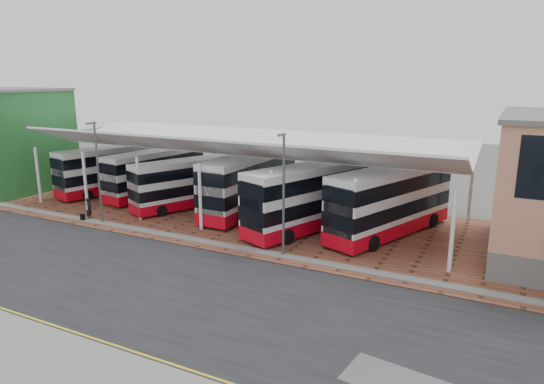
{
  "coord_description": "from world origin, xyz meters",
  "views": [
    {
      "loc": [
        14.8,
        -20.54,
        11.54
      ],
      "look_at": [
        -0.43,
        9.47,
        3.4
      ],
      "focal_mm": 32.0,
      "sensor_mm": 36.0,
      "label": 1
    }
  ],
  "objects_px": {
    "pedestrian": "(89,209)",
    "bus_3": "(250,183)",
    "bus_2": "(189,184)",
    "bus_5": "(391,202)",
    "bus_4": "(311,197)",
    "bus_0": "(112,170)",
    "bus_1": "(155,174)"
  },
  "relations": [
    {
      "from": "bus_2",
      "to": "bus_5",
      "type": "xyz_separation_m",
      "value": [
        17.74,
        0.52,
        0.35
      ]
    },
    {
      "from": "bus_0",
      "to": "bus_1",
      "type": "relative_size",
      "value": 1.03
    },
    {
      "from": "bus_0",
      "to": "pedestrian",
      "type": "bearing_deg",
      "value": -42.45
    },
    {
      "from": "bus_2",
      "to": "bus_4",
      "type": "xyz_separation_m",
      "value": [
        12.07,
        -0.87,
        0.34
      ]
    },
    {
      "from": "bus_2",
      "to": "bus_4",
      "type": "height_order",
      "value": "bus_4"
    },
    {
      "from": "bus_3",
      "to": "bus_4",
      "type": "xyz_separation_m",
      "value": [
        6.56,
        -2.12,
        -0.02
      ]
    },
    {
      "from": "bus_2",
      "to": "bus_0",
      "type": "bearing_deg",
      "value": -163.02
    },
    {
      "from": "bus_1",
      "to": "pedestrian",
      "type": "relative_size",
      "value": 6.18
    },
    {
      "from": "bus_2",
      "to": "bus_5",
      "type": "height_order",
      "value": "bus_5"
    },
    {
      "from": "bus_4",
      "to": "bus_3",
      "type": "bearing_deg",
      "value": -177.16
    },
    {
      "from": "bus_2",
      "to": "bus_5",
      "type": "distance_m",
      "value": 17.75
    },
    {
      "from": "bus_5",
      "to": "pedestrian",
      "type": "height_order",
      "value": "bus_5"
    },
    {
      "from": "bus_4",
      "to": "bus_0",
      "type": "bearing_deg",
      "value": -164.72
    },
    {
      "from": "bus_1",
      "to": "bus_5",
      "type": "relative_size",
      "value": 0.9
    },
    {
      "from": "bus_4",
      "to": "bus_2",
      "type": "bearing_deg",
      "value": -163.41
    },
    {
      "from": "bus_3",
      "to": "pedestrian",
      "type": "xyz_separation_m",
      "value": [
        -10.44,
        -8.09,
        -1.59
      ]
    },
    {
      "from": "bus_2",
      "to": "pedestrian",
      "type": "xyz_separation_m",
      "value": [
        -4.93,
        -6.84,
        -1.23
      ]
    },
    {
      "from": "bus_1",
      "to": "bus_3",
      "type": "xyz_separation_m",
      "value": [
        10.84,
        -0.65,
        0.27
      ]
    },
    {
      "from": "bus_0",
      "to": "bus_2",
      "type": "height_order",
      "value": "bus_0"
    },
    {
      "from": "bus_3",
      "to": "bus_5",
      "type": "height_order",
      "value": "bus_3"
    },
    {
      "from": "bus_0",
      "to": "bus_3",
      "type": "height_order",
      "value": "bus_3"
    },
    {
      "from": "bus_5",
      "to": "bus_0",
      "type": "bearing_deg",
      "value": -160.95
    },
    {
      "from": "bus_0",
      "to": "bus_2",
      "type": "xyz_separation_m",
      "value": [
        10.37,
        -1.26,
        -0.14
      ]
    },
    {
      "from": "bus_5",
      "to": "bus_3",
      "type": "bearing_deg",
      "value": -162.82
    },
    {
      "from": "pedestrian",
      "to": "bus_3",
      "type": "bearing_deg",
      "value": -76.12
    },
    {
      "from": "bus_1",
      "to": "bus_5",
      "type": "xyz_separation_m",
      "value": [
        23.07,
        -1.38,
        0.26
      ]
    },
    {
      "from": "bus_1",
      "to": "bus_5",
      "type": "distance_m",
      "value": 23.12
    },
    {
      "from": "bus_0",
      "to": "bus_1",
      "type": "xyz_separation_m",
      "value": [
        5.04,
        0.63,
        -0.06
      ]
    },
    {
      "from": "bus_4",
      "to": "pedestrian",
      "type": "distance_m",
      "value": 18.09
    },
    {
      "from": "bus_0",
      "to": "bus_1",
      "type": "height_order",
      "value": "bus_0"
    },
    {
      "from": "bus_4",
      "to": "bus_5",
      "type": "bearing_deg",
      "value": 34.55
    },
    {
      "from": "bus_3",
      "to": "bus_4",
      "type": "bearing_deg",
      "value": -17.04
    }
  ]
}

